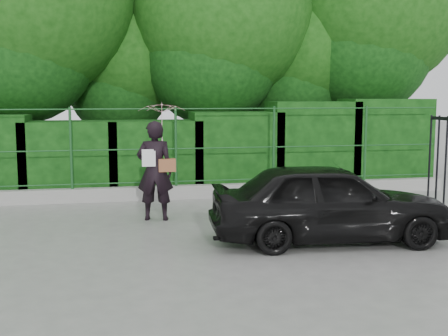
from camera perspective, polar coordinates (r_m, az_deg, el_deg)
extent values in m
plane|color=gray|center=(8.51, -4.24, -8.62)|extent=(80.00, 80.00, 0.00)
cube|color=#9E9E99|center=(12.85, -6.64, -2.52)|extent=(14.00, 0.25, 0.30)
cylinder|color=#1A4D21|center=(12.71, -15.29, 1.94)|extent=(0.06, 0.06, 1.80)
cylinder|color=#1A4D21|center=(12.75, -4.92, 2.19)|extent=(0.06, 0.06, 1.80)
cylinder|color=#1A4D21|center=(13.19, 5.07, 2.36)|extent=(0.06, 0.06, 1.80)
cylinder|color=#1A4D21|center=(14.00, 14.16, 2.45)|extent=(0.06, 0.06, 1.80)
cylinder|color=#1A4D21|center=(12.81, -6.66, -1.42)|extent=(13.60, 0.03, 0.03)
cylinder|color=#1A4D21|center=(12.72, -6.71, 1.93)|extent=(13.60, 0.03, 0.03)
cylinder|color=#1A4D21|center=(12.66, -6.77, 5.98)|extent=(13.60, 0.03, 0.03)
cube|color=black|center=(13.74, -15.36, 0.96)|extent=(2.20, 1.20, 1.75)
cube|color=black|center=(13.74, -7.01, 1.17)|extent=(2.20, 1.20, 1.75)
cube|color=black|center=(14.01, 1.17, 1.74)|extent=(2.20, 1.20, 1.95)
cube|color=black|center=(14.55, 8.90, 2.36)|extent=(2.20, 1.20, 2.20)
cube|color=black|center=(15.34, 15.95, 2.54)|extent=(2.20, 1.20, 2.26)
cylinder|color=black|center=(15.46, -18.79, 6.62)|extent=(0.36, 0.36, 4.50)
cylinder|color=black|center=(16.65, -9.51, 4.77)|extent=(0.36, 0.36, 3.25)
sphere|color=#14470F|center=(16.68, -9.66, 11.48)|extent=(3.90, 3.90, 3.90)
cylinder|color=black|center=(15.90, -0.35, 6.56)|extent=(0.36, 0.36, 4.25)
sphere|color=#14470F|center=(16.07, -0.36, 15.69)|extent=(5.10, 5.10, 5.10)
cylinder|color=black|center=(17.22, 7.45, 5.31)|extent=(0.36, 0.36, 3.50)
sphere|color=#14470F|center=(17.28, 7.57, 12.29)|extent=(4.20, 4.20, 4.20)
cylinder|color=black|center=(17.58, 14.14, 7.23)|extent=(0.36, 0.36, 4.75)
cylinder|color=black|center=(10.34, 21.55, -0.33)|extent=(0.04, 0.04, 1.90)
cylinder|color=black|center=(10.55, 20.82, -0.15)|extent=(0.04, 0.04, 1.90)
cylinder|color=black|center=(10.76, 20.12, 0.02)|extent=(0.04, 0.04, 1.90)
imported|color=black|center=(10.62, -7.03, -0.27)|extent=(0.76, 0.57, 1.88)
imported|color=beige|center=(10.61, -6.31, 4.46)|extent=(0.90, 0.91, 0.82)
cube|color=brown|center=(10.55, -5.81, 0.29)|extent=(0.32, 0.15, 0.24)
cube|color=white|center=(10.47, -7.66, 1.02)|extent=(0.25, 0.02, 0.32)
imported|color=black|center=(9.17, 10.59, -3.39)|extent=(3.92, 1.82, 1.30)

